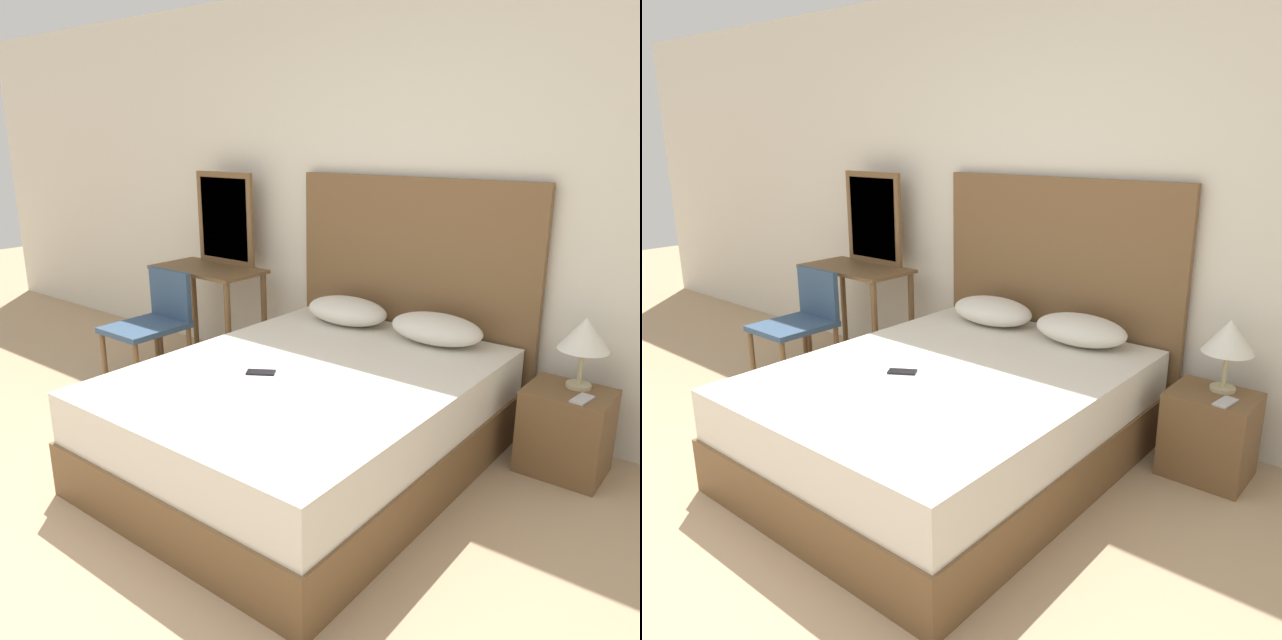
# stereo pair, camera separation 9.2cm
# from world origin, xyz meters

# --- Properties ---
(wall_back) EXTENTS (10.00, 0.06, 2.70)m
(wall_back) POSITION_xyz_m (0.00, 2.78, 1.35)
(wall_back) COLOR silver
(wall_back) RESTS_ON ground_plane
(bed) EXTENTS (1.63, 2.08, 0.56)m
(bed) POSITION_xyz_m (0.14, 1.64, 0.28)
(bed) COLOR brown
(bed) RESTS_ON ground_plane
(headboard) EXTENTS (1.71, 0.05, 1.51)m
(headboard) POSITION_xyz_m (0.14, 2.70, 0.75)
(headboard) COLOR brown
(headboard) RESTS_ON ground_plane
(pillow_left) EXTENTS (0.58, 0.35, 0.18)m
(pillow_left) POSITION_xyz_m (-0.18, 2.45, 0.64)
(pillow_left) COLOR silver
(pillow_left) RESTS_ON bed
(pillow_right) EXTENTS (0.58, 0.35, 0.18)m
(pillow_right) POSITION_xyz_m (0.47, 2.45, 0.64)
(pillow_right) COLOR silver
(pillow_right) RESTS_ON bed
(phone_on_bed) EXTENTS (0.16, 0.14, 0.01)m
(phone_on_bed) POSITION_xyz_m (-0.02, 1.44, 0.56)
(phone_on_bed) COLOR black
(phone_on_bed) RESTS_ON bed
(nightstand) EXTENTS (0.43, 0.36, 0.47)m
(nightstand) POSITION_xyz_m (1.28, 2.42, 0.23)
(nightstand) COLOR brown
(nightstand) RESTS_ON ground_plane
(table_lamp) EXTENTS (0.26, 0.26, 0.39)m
(table_lamp) POSITION_xyz_m (1.30, 2.49, 0.76)
(table_lamp) COLOR tan
(table_lamp) RESTS_ON nightstand
(phone_on_nightstand) EXTENTS (0.09, 0.16, 0.01)m
(phone_on_nightstand) POSITION_xyz_m (1.37, 2.33, 0.47)
(phone_on_nightstand) COLOR #B7B7BC
(phone_on_nightstand) RESTS_ON nightstand
(vanity_desk) EXTENTS (0.87, 0.46, 0.79)m
(vanity_desk) POSITION_xyz_m (-1.42, 2.36, 0.63)
(vanity_desk) COLOR brown
(vanity_desk) RESTS_ON ground_plane
(vanity_mirror) EXTENTS (0.57, 0.03, 0.70)m
(vanity_mirror) POSITION_xyz_m (-1.42, 2.56, 1.14)
(vanity_mirror) COLOR brown
(vanity_mirror) RESTS_ON vanity_desk
(chair) EXTENTS (0.44, 0.52, 0.82)m
(chair) POSITION_xyz_m (-1.46, 1.87, 0.48)
(chair) COLOR #334C6B
(chair) RESTS_ON ground_plane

